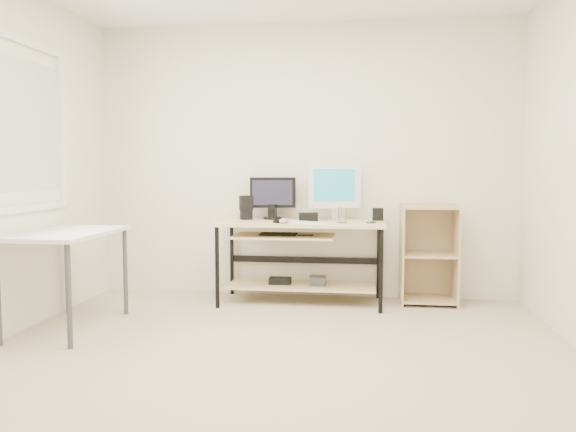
% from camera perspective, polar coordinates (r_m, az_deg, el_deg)
% --- Properties ---
extents(room, '(4.01, 4.01, 2.62)m').
position_cam_1_polar(room, '(3.48, -3.72, 6.38)').
color(room, '#C3B296').
rests_on(room, ground).
extents(desk, '(1.50, 0.65, 0.75)m').
position_cam_1_polar(desk, '(5.11, 1.05, -2.90)').
color(desk, beige).
rests_on(desk, ground).
extents(side_table, '(0.60, 1.00, 0.75)m').
position_cam_1_polar(side_table, '(4.58, -21.58, -2.45)').
color(side_table, white).
rests_on(side_table, ground).
extents(shelf_unit, '(0.50, 0.40, 0.90)m').
position_cam_1_polar(shelf_unit, '(5.29, 14.04, -3.73)').
color(shelf_unit, tan).
rests_on(shelf_unit, ground).
extents(black_monitor, '(0.43, 0.18, 0.39)m').
position_cam_1_polar(black_monitor, '(5.29, -1.56, 2.12)').
color(black_monitor, black).
rests_on(black_monitor, desk).
extents(white_imac, '(0.48, 0.23, 0.53)m').
position_cam_1_polar(white_imac, '(5.19, 4.73, 2.97)').
color(white_imac, silver).
rests_on(white_imac, desk).
extents(keyboard, '(0.42, 0.27, 0.01)m').
position_cam_1_polar(keyboard, '(4.88, 2.25, -0.68)').
color(keyboard, white).
rests_on(keyboard, desk).
extents(mouse, '(0.09, 0.13, 0.04)m').
position_cam_1_polar(mouse, '(4.90, -0.46, -0.49)').
color(mouse, '#B6B6BB').
rests_on(mouse, desk).
extents(center_speaker, '(0.18, 0.11, 0.08)m').
position_cam_1_polar(center_speaker, '(5.05, 2.09, -0.11)').
color(center_speaker, black).
rests_on(center_speaker, desk).
extents(speaker_left, '(0.15, 0.15, 0.23)m').
position_cam_1_polar(speaker_left, '(5.27, -4.27, 0.92)').
color(speaker_left, black).
rests_on(speaker_left, desk).
extents(speaker_right, '(0.10, 0.10, 0.11)m').
position_cam_1_polar(speaker_right, '(5.24, 9.11, 0.18)').
color(speaker_right, black).
rests_on(speaker_right, desk).
extents(audio_controller, '(0.08, 0.07, 0.14)m').
position_cam_1_polar(audio_controller, '(5.22, -1.60, 0.39)').
color(audio_controller, black).
rests_on(audio_controller, desk).
extents(volume_puck, '(0.08, 0.08, 0.03)m').
position_cam_1_polar(volume_puck, '(4.94, -1.18, -0.54)').
color(volume_puck, black).
rests_on(volume_puck, desk).
extents(smartphone, '(0.09, 0.12, 0.01)m').
position_cam_1_polar(smartphone, '(4.99, 8.47, -0.64)').
color(smartphone, black).
rests_on(smartphone, desk).
extents(coaster, '(0.11, 0.11, 0.01)m').
position_cam_1_polar(coaster, '(4.95, 5.51, -0.67)').
color(coaster, olive).
rests_on(coaster, desk).
extents(drinking_glass, '(0.08, 0.08, 0.14)m').
position_cam_1_polar(drinking_glass, '(4.95, 5.52, 0.15)').
color(drinking_glass, white).
rests_on(drinking_glass, coaster).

